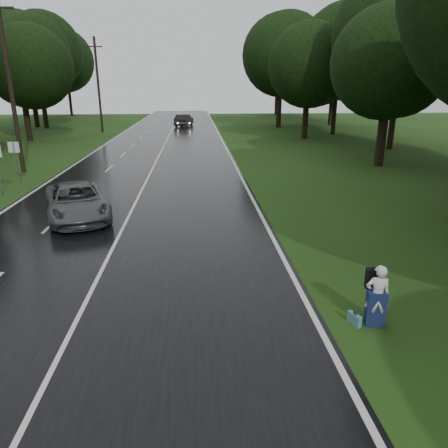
{
  "coord_description": "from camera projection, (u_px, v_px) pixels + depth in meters",
  "views": [
    {
      "loc": [
        2.97,
        -8.63,
        5.45
      ],
      "look_at": [
        3.87,
        4.27,
        1.1
      ],
      "focal_mm": 32.95,
      "sensor_mm": 36.0,
      "label": 1
    }
  ],
  "objects": [
    {
      "name": "ground",
      "position": [
        73.0,
        329.0,
        9.7
      ],
      "size": [
        160.0,
        160.0,
        0.0
      ],
      "primitive_type": "plane",
      "color": "#234414",
      "rests_on": "ground"
    },
    {
      "name": "road_sign_b",
      "position": [
        20.0,
        185.0,
        23.73
      ],
      "size": [
        0.6,
        0.1,
        2.49
      ],
      "primitive_type": null,
      "color": "white",
      "rests_on": "ground"
    },
    {
      "name": "suitcase",
      "position": [
        354.0,
        319.0,
        9.85
      ],
      "size": [
        0.24,
        0.41,
        0.28
      ],
      "primitive_type": "cube",
      "rotation": [
        0.0,
        0.0,
        0.34
      ],
      "color": "teal",
      "rests_on": "ground"
    },
    {
      "name": "utility_pole_mid",
      "position": [
        24.0,
        172.0,
        27.44
      ],
      "size": [
        1.8,
        0.28,
        10.95
      ],
      "primitive_type": null,
      "color": "black",
      "rests_on": "ground"
    },
    {
      "name": "hitchhiker",
      "position": [
        377.0,
        297.0,
        9.67
      ],
      "size": [
        0.62,
        0.58,
        1.55
      ],
      "color": "silver",
      "rests_on": "ground"
    },
    {
      "name": "tree_left_f",
      "position": [
        47.0,
        128.0,
        56.0
      ],
      "size": [
        8.91,
        8.91,
        13.91
      ],
      "primitive_type": null,
      "color": "black",
      "rests_on": "ground"
    },
    {
      "name": "grey_car",
      "position": [
        77.0,
        201.0,
        17.57
      ],
      "size": [
        3.99,
        5.7,
        1.44
      ],
      "primitive_type": "imported",
      "rotation": [
        0.0,
        0.0,
        0.34
      ],
      "color": "#505455",
      "rests_on": "road"
    },
    {
      "name": "tree_left_e",
      "position": [
        30.0,
        141.0,
        43.23
      ],
      "size": [
        7.98,
        7.98,
        12.46
      ],
      "primitive_type": null,
      "color": "black",
      "rests_on": "ground"
    },
    {
      "name": "lane_center",
      "position": [
        153.0,
        168.0,
        28.59
      ],
      "size": [
        0.12,
        140.0,
        0.01
      ],
      "primitive_type": "cube",
      "color": "silver",
      "rests_on": "road"
    },
    {
      "name": "utility_pole_far",
      "position": [
        103.0,
        132.0,
        51.15
      ],
      "size": [
        1.8,
        0.28,
        10.94
      ],
      "primitive_type": null,
      "color": "black",
      "rests_on": "ground"
    },
    {
      "name": "far_car",
      "position": [
        184.0,
        120.0,
        58.31
      ],
      "size": [
        2.74,
        5.18,
        1.62
      ],
      "primitive_type": "imported",
      "rotation": [
        0.0,
        0.0,
        2.92
      ],
      "color": "black",
      "rests_on": "road"
    },
    {
      "name": "road",
      "position": [
        153.0,
        168.0,
        28.6
      ],
      "size": [
        12.0,
        140.0,
        0.04
      ],
      "primitive_type": "cube",
      "color": "black",
      "rests_on": "ground"
    },
    {
      "name": "tree_right_f",
      "position": [
        278.0,
        127.0,
        57.1
      ],
      "size": [
        10.19,
        10.19,
        15.92
      ],
      "primitive_type": null,
      "color": "black",
      "rests_on": "ground"
    },
    {
      "name": "tree_right_d",
      "position": [
        378.0,
        166.0,
        29.64
      ],
      "size": [
        7.85,
        7.85,
        12.26
      ],
      "primitive_type": null,
      "color": "black",
      "rests_on": "ground"
    },
    {
      "name": "road_sign_a",
      "position": [
        3.0,
        195.0,
        21.59
      ],
      "size": [
        0.63,
        0.1,
        2.62
      ],
      "primitive_type": null,
      "color": "white",
      "rests_on": "ground"
    },
    {
      "name": "tree_right_e",
      "position": [
        304.0,
        139.0,
        44.9
      ],
      "size": [
        8.19,
        8.19,
        12.8
      ],
      "primitive_type": null,
      "color": "black",
      "rests_on": "ground"
    }
  ]
}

